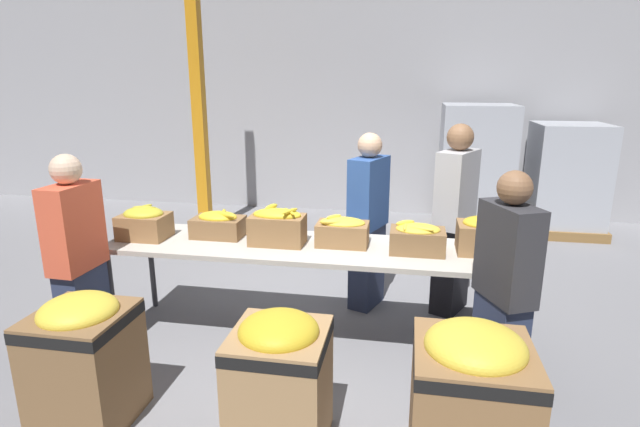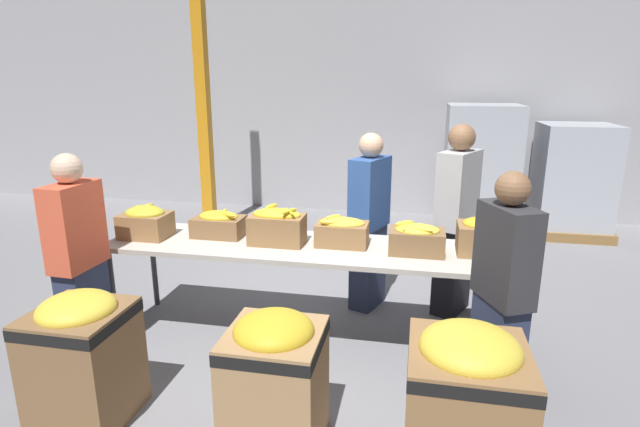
% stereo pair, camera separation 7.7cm
% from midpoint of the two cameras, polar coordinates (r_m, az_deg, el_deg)
% --- Properties ---
extents(ground_plane, '(30.00, 30.00, 0.00)m').
position_cam_midpoint_polar(ground_plane, '(4.35, -1.65, -13.93)').
color(ground_plane, gray).
extents(wall_back, '(16.00, 0.08, 4.00)m').
position_cam_midpoint_polar(wall_back, '(8.05, 4.73, 14.27)').
color(wall_back, '#A8A8AD').
rests_on(wall_back, ground_plane).
extents(sorting_table, '(3.30, 0.78, 0.82)m').
position_cam_midpoint_polar(sorting_table, '(4.03, -1.73, -4.32)').
color(sorting_table, beige).
rests_on(sorting_table, ground_plane).
extents(banana_box_0, '(0.39, 0.31, 0.28)m').
position_cam_midpoint_polar(banana_box_0, '(4.43, -19.93, -0.94)').
color(banana_box_0, olive).
rests_on(banana_box_0, sorting_table).
extents(banana_box_1, '(0.42, 0.27, 0.24)m').
position_cam_midpoint_polar(banana_box_1, '(4.30, -12.05, -1.21)').
color(banana_box_1, olive).
rests_on(banana_box_1, sorting_table).
extents(banana_box_2, '(0.44, 0.29, 0.31)m').
position_cam_midpoint_polar(banana_box_2, '(4.02, -5.44, -1.43)').
color(banana_box_2, olive).
rests_on(banana_box_2, sorting_table).
extents(banana_box_3, '(0.41, 0.27, 0.25)m').
position_cam_midpoint_polar(banana_box_3, '(3.99, 2.00, -2.01)').
color(banana_box_3, olive).
rests_on(banana_box_3, sorting_table).
extents(banana_box_4, '(0.42, 0.28, 0.24)m').
position_cam_midpoint_polar(banana_box_4, '(3.89, 10.50, -2.75)').
color(banana_box_4, olive).
rests_on(banana_box_4, sorting_table).
extents(banana_box_5, '(0.39, 0.31, 0.30)m').
position_cam_midpoint_polar(banana_box_5, '(3.99, 17.66, -2.32)').
color(banana_box_5, olive).
rests_on(banana_box_5, sorting_table).
extents(volunteer_0, '(0.42, 0.52, 1.74)m').
position_cam_midpoint_polar(volunteer_0, '(4.66, 14.63, -0.88)').
color(volunteer_0, black).
rests_on(volunteer_0, ground_plane).
extents(volunteer_1, '(0.37, 0.47, 1.58)m').
position_cam_midpoint_polar(volunteer_1, '(3.42, 19.66, -8.57)').
color(volunteer_1, '#2D3856').
rests_on(volunteer_1, ground_plane).
extents(volunteer_2, '(0.36, 0.49, 1.65)m').
position_cam_midpoint_polar(volunteer_2, '(4.64, 5.02, -1.07)').
color(volunteer_2, '#2D3856').
rests_on(volunteer_2, ground_plane).
extents(volunteer_3, '(0.23, 0.44, 1.61)m').
position_cam_midpoint_polar(volunteer_3, '(4.10, -26.38, -5.16)').
color(volunteer_3, '#2D3856').
rests_on(volunteer_3, ground_plane).
extents(donation_bin_0, '(0.55, 0.55, 0.85)m').
position_cam_midpoint_polar(donation_bin_0, '(3.54, -25.90, -14.47)').
color(donation_bin_0, olive).
rests_on(donation_bin_0, ground_plane).
extents(donation_bin_1, '(0.54, 0.54, 0.84)m').
position_cam_midpoint_polar(donation_bin_1, '(3.03, -5.38, -18.21)').
color(donation_bin_1, tan).
rests_on(donation_bin_1, ground_plane).
extents(donation_bin_2, '(0.63, 0.63, 0.87)m').
position_cam_midpoint_polar(donation_bin_2, '(2.96, 16.09, -19.44)').
color(donation_bin_2, olive).
rests_on(donation_bin_2, ground_plane).
extents(support_pillar, '(0.15, 0.15, 4.00)m').
position_cam_midpoint_polar(support_pillar, '(7.03, -14.12, 13.77)').
color(support_pillar, orange).
rests_on(support_pillar, ground_plane).
extents(pallet_stack_0, '(1.02, 1.02, 1.53)m').
position_cam_midpoint_polar(pallet_stack_0, '(7.75, 26.03, 3.49)').
color(pallet_stack_0, olive).
rests_on(pallet_stack_0, ground_plane).
extents(pallet_stack_1, '(1.06, 1.06, 1.78)m').
position_cam_midpoint_polar(pallet_stack_1, '(7.43, 17.00, 4.89)').
color(pallet_stack_1, olive).
rests_on(pallet_stack_1, ground_plane).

